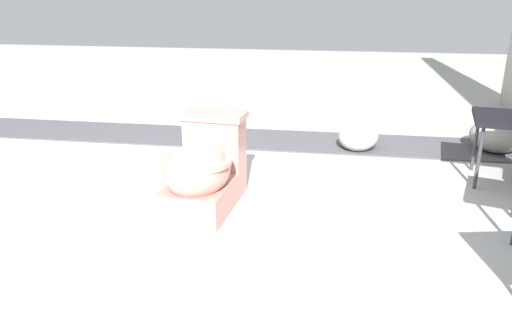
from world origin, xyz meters
TOP-DOWN VIEW (x-y plane):
  - ground_plane at (0.00, 0.00)m, footprint 14.00×14.00m
  - gravel_strip at (-1.30, 0.50)m, footprint 0.56×8.00m
  - toilet at (0.01, -0.04)m, footprint 0.66×0.43m
  - boulder_near at (-1.31, 1.91)m, footprint 0.56×0.55m
  - boulder_far at (-1.18, 0.87)m, footprint 0.41×0.39m

SIDE VIEW (x-z plane):
  - ground_plane at x=0.00m, z-range 0.00..0.00m
  - gravel_strip at x=-1.30m, z-range 0.00..0.01m
  - boulder_far at x=-1.18m, z-range 0.00..0.21m
  - boulder_near at x=-1.31m, z-range 0.00..0.25m
  - toilet at x=0.01m, z-range -0.04..0.48m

